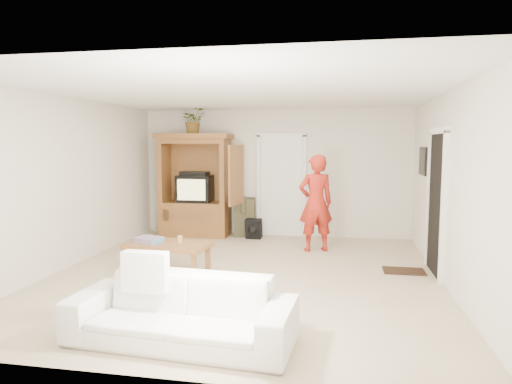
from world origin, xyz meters
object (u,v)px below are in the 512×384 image
at_px(armoire, 196,192).
at_px(sofa, 181,311).
at_px(coffee_table, 168,247).
at_px(man, 316,203).

bearing_deg(armoire, sofa, -73.73).
distance_m(armoire, coffee_table, 2.84).
height_order(man, coffee_table, man).
height_order(armoire, coffee_table, armoire).
height_order(man, sofa, man).
xyz_separation_m(sofa, coffee_table, (-1.00, 2.23, 0.07)).
relative_size(man, sofa, 0.80).
bearing_deg(armoire, coffee_table, -80.66).
bearing_deg(coffee_table, armoire, 105.89).
distance_m(armoire, man, 2.67).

